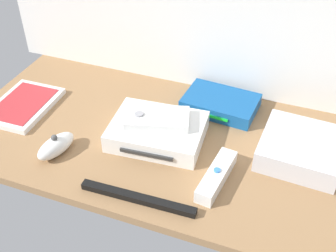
% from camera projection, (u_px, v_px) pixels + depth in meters
% --- Properties ---
extents(ground_plane, '(1.00, 0.48, 0.02)m').
position_uv_depth(ground_plane, '(168.00, 143.00, 0.99)').
color(ground_plane, '#936D47').
rests_on(ground_plane, ground).
extents(game_console, '(0.22, 0.18, 0.04)m').
position_uv_depth(game_console, '(157.00, 131.00, 0.98)').
color(game_console, white).
rests_on(game_console, ground_plane).
extents(mini_computer, '(0.18, 0.18, 0.05)m').
position_uv_depth(mini_computer, '(301.00, 148.00, 0.92)').
color(mini_computer, silver).
rests_on(mini_computer, ground_plane).
extents(game_case, '(0.14, 0.19, 0.02)m').
position_uv_depth(game_case, '(23.00, 105.00, 1.08)').
color(game_case, white).
rests_on(game_case, ground_plane).
extents(network_router, '(0.19, 0.13, 0.03)m').
position_uv_depth(network_router, '(221.00, 103.00, 1.07)').
color(network_router, '#145193').
rests_on(network_router, ground_plane).
extents(remote_wand, '(0.05, 0.15, 0.03)m').
position_uv_depth(remote_wand, '(217.00, 176.00, 0.87)').
color(remote_wand, white).
rests_on(remote_wand, ground_plane).
extents(remote_nunchuk, '(0.07, 0.11, 0.05)m').
position_uv_depth(remote_nunchuk, '(56.00, 146.00, 0.94)').
color(remote_nunchuk, white).
rests_on(remote_nunchuk, ground_plane).
extents(remote_classic_pad, '(0.16, 0.12, 0.02)m').
position_uv_depth(remote_classic_pad, '(157.00, 119.00, 0.96)').
color(remote_classic_pad, white).
rests_on(remote_classic_pad, game_console).
extents(sensor_bar, '(0.24, 0.03, 0.01)m').
position_uv_depth(sensor_bar, '(138.00, 198.00, 0.84)').
color(sensor_bar, black).
rests_on(sensor_bar, ground_plane).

